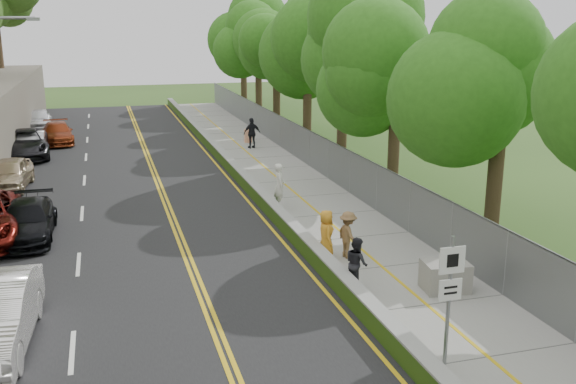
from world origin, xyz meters
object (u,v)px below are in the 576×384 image
painter_0 (326,234)px  person_far (252,133)px  concrete_block (445,276)px  signpost (450,287)px  construction_barrel (248,136)px

painter_0 → person_far: (2.05, 19.64, 0.13)m
concrete_block → signpost: bearing=-119.4°
construction_barrel → painter_0: size_ratio=0.53×
concrete_block → person_far: (-0.40, 23.17, 0.52)m
signpost → concrete_block: size_ratio=2.40×
signpost → person_far: (1.75, 26.99, -0.96)m
construction_barrel → person_far: bearing=-95.6°
painter_0 → concrete_block: bearing=-138.1°
signpost → construction_barrel: (1.95, 29.02, -1.47)m
person_far → construction_barrel: bearing=-106.0°
signpost → concrete_block: bearing=60.6°
painter_0 → person_far: person_far is taller
person_far → painter_0: bearing=73.7°
signpost → concrete_block: 4.62m
construction_barrel → concrete_block: (0.20, -25.20, -0.01)m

